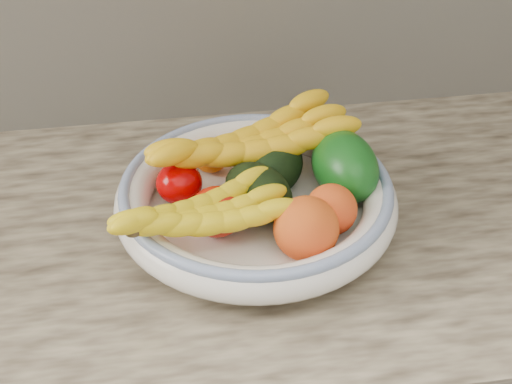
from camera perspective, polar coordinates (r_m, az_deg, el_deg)
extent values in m
cube|color=tan|center=(1.04, -0.17, -2.89)|extent=(2.44, 0.66, 0.04)
cylinder|color=white|center=(1.01, 0.00, -2.37)|extent=(0.13, 0.13, 0.02)
cylinder|color=white|center=(1.00, 0.00, -1.75)|extent=(0.32, 0.32, 0.01)
torus|color=white|center=(0.98, 0.00, -0.56)|extent=(0.39, 0.39, 0.05)
torus|color=#335291|center=(0.97, 0.00, 0.47)|extent=(0.37, 0.37, 0.02)
ellipsoid|color=orange|center=(1.06, -3.64, 2.89)|extent=(0.06, 0.06, 0.05)
ellipsoid|color=#DA4C04|center=(1.06, 0.56, 3.00)|extent=(0.07, 0.07, 0.05)
ellipsoid|color=#FC5905|center=(1.04, -0.15, 2.08)|extent=(0.07, 0.07, 0.05)
ellipsoid|color=#F26005|center=(1.04, 1.62, 2.00)|extent=(0.05, 0.05, 0.05)
ellipsoid|color=#B10000|center=(1.00, -6.16, 0.72)|extent=(0.07, 0.07, 0.06)
ellipsoid|color=#BC1708|center=(0.94, -3.15, -1.58)|extent=(0.08, 0.08, 0.07)
ellipsoid|color=black|center=(0.97, 0.19, -0.02)|extent=(0.12, 0.13, 0.08)
ellipsoid|color=black|center=(1.02, 1.56, 1.96)|extent=(0.12, 0.13, 0.07)
ellipsoid|color=#0D4911|center=(1.01, 7.10, 2.07)|extent=(0.13, 0.15, 0.11)
ellipsoid|color=orange|center=(0.91, 4.04, -2.93)|extent=(0.09, 0.09, 0.08)
ellipsoid|color=orange|center=(0.94, 6.03, -1.40)|extent=(0.08, 0.08, 0.07)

